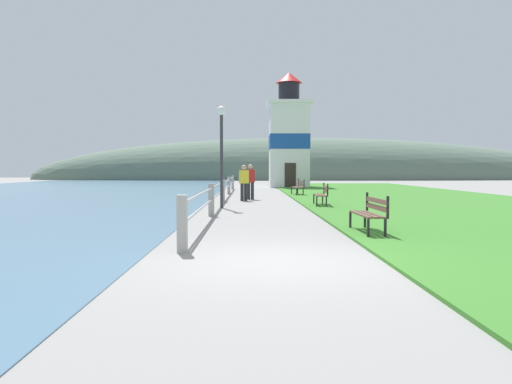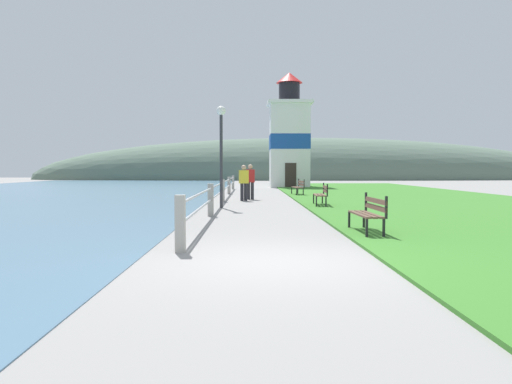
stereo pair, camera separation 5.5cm
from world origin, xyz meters
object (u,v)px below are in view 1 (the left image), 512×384
park_bench_far (299,186)px  lighthouse (289,139)px  park_bench_midway (322,193)px  person_strolling (244,181)px  park_bench_near (370,211)px  person_by_railing (250,180)px  lamp_post (222,138)px

park_bench_far → lighthouse: size_ratio=0.18×
park_bench_midway → person_strolling: bearing=-44.4°
park_bench_far → lighthouse: 13.42m
park_bench_near → park_bench_far: (0.02, 17.01, -0.00)m
person_strolling → person_by_railing: 1.12m
park_bench_far → person_strolling: bearing=52.2°
lighthouse → lamp_post: bearing=-101.2°
lighthouse → person_strolling: lighthouse is taller
park_bench_midway → park_bench_far: size_ratio=1.07×
park_bench_midway → person_strolling: size_ratio=1.09×
park_bench_near → lamp_post: (-3.90, 7.90, 2.20)m
park_bench_near → person_strolling: 12.59m
park_bench_far → person_strolling: 5.73m
park_bench_midway → park_bench_far: same height
park_bench_near → lighthouse: lighthouse is taller
person_by_railing → lamp_post: lamp_post is taller
park_bench_near → person_strolling: size_ratio=1.05×
lamp_post → park_bench_near: bearing=-63.7°
lighthouse → lamp_post: 22.52m
park_bench_midway → park_bench_far: 8.39m
park_bench_midway → person_by_railing: bearing=-54.4°
park_bench_near → lamp_post: 9.08m
park_bench_near → park_bench_midway: size_ratio=0.97×
park_bench_far → person_strolling: person_strolling is taller
park_bench_midway → person_by_railing: 5.50m
person_strolling → lighthouse: bearing=-34.7°
lighthouse → person_by_railing: size_ratio=5.41×
person_by_railing → park_bench_midway: bearing=-144.5°
lamp_post → person_strolling: bearing=79.2°
park_bench_far → park_bench_near: bearing=84.9°
park_bench_far → person_strolling: (-3.10, -4.81, 0.39)m
person_strolling → person_by_railing: size_ratio=0.98×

